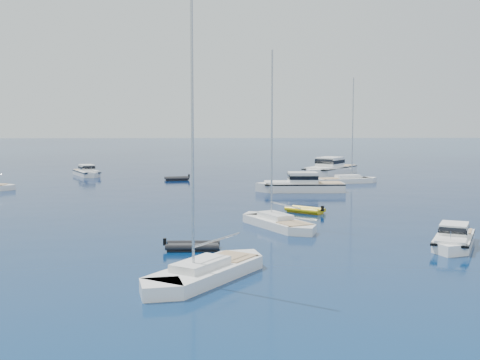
# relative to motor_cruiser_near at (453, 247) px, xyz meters

# --- Properties ---
(ground) EXTENTS (400.00, 400.00, 0.00)m
(ground) POSITION_rel_motor_cruiser_near_xyz_m (-10.91, -4.10, 0.00)
(ground) COLOR navy
(ground) RESTS_ON ground
(motor_cruiser_near) EXTENTS (5.17, 7.64, 1.94)m
(motor_cruiser_near) POSITION_rel_motor_cruiser_near_xyz_m (0.00, 0.00, 0.00)
(motor_cruiser_near) COLOR white
(motor_cruiser_near) RESTS_ON ground
(motor_cruiser_centre) EXTENTS (10.58, 3.25, 2.77)m
(motor_cruiser_centre) POSITION_rel_motor_cruiser_near_xyz_m (-6.34, 29.75, 0.00)
(motor_cruiser_centre) COLOR silver
(motor_cruiser_centre) RESTS_ON ground
(motor_cruiser_distant) EXTENTS (10.24, 12.25, 3.24)m
(motor_cruiser_distant) POSITION_rel_motor_cruiser_near_xyz_m (0.07, 49.21, 0.00)
(motor_cruiser_distant) COLOR white
(motor_cruiser_distant) RESTS_ON ground
(motor_cruiser_horizon) EXTENTS (5.65, 7.95, 2.03)m
(motor_cruiser_horizon) POSITION_rel_motor_cruiser_near_xyz_m (-34.21, 48.59, 0.00)
(motor_cruiser_horizon) COLOR silver
(motor_cruiser_horizon) RESTS_ON ground
(sailboat_fore) EXTENTS (7.94, 10.18, 15.28)m
(sailboat_fore) POSITION_rel_motor_cruiser_near_xyz_m (-15.84, -7.73, 0.00)
(sailboat_fore) COLOR white
(sailboat_fore) RESTS_ON ground
(sailboat_mid_r) EXTENTS (6.50, 9.55, 13.92)m
(sailboat_mid_r) POSITION_rel_motor_cruiser_near_xyz_m (-10.79, 7.36, 0.00)
(sailboat_mid_r) COLOR silver
(sailboat_mid_r) RESTS_ON ground
(sailboat_centre) EXTENTS (9.61, 4.80, 13.67)m
(sailboat_centre) POSITION_rel_motor_cruiser_near_xyz_m (0.32, 38.52, 0.00)
(sailboat_centre) COLOR white
(sailboat_centre) RESTS_ON ground
(tender_yellow) EXTENTS (3.90, 3.62, 0.95)m
(tender_yellow) POSITION_rel_motor_cruiser_near_xyz_m (-7.80, 14.50, 0.00)
(tender_yellow) COLOR gold
(tender_yellow) RESTS_ON ground
(tender_grey_near) EXTENTS (3.58, 2.00, 0.95)m
(tender_grey_near) POSITION_rel_motor_cruiser_near_xyz_m (-16.85, -0.52, 0.00)
(tender_grey_near) COLOR black
(tender_grey_near) RESTS_ON ground
(tender_grey_far) EXTENTS (3.57, 2.50, 0.95)m
(tender_grey_far) POSITION_rel_motor_cruiser_near_xyz_m (-21.14, 42.31, 0.00)
(tender_grey_far) COLOR black
(tender_grey_far) RESTS_ON ground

